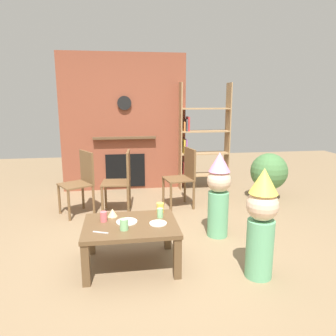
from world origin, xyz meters
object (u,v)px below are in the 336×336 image
at_px(paper_cup_near_right, 160,208).
at_px(paper_cup_far_left, 160,213).
at_px(dining_chair_left, 81,179).
at_px(dining_chair_right, 184,174).
at_px(paper_plate_rear, 158,223).
at_px(paper_plate_front, 127,222).
at_px(dining_chair_middle, 122,178).
at_px(child_with_cone_hat, 261,221).
at_px(child_in_pink, 219,193).
at_px(coffee_table, 131,230).
at_px(potted_plant_tall, 269,172).
at_px(paper_cup_center, 124,224).
at_px(paper_cup_near_left, 104,217).
at_px(bookshelf, 200,141).
at_px(birthday_cake_slice, 112,213).

height_order(paper_cup_near_right, paper_cup_far_left, paper_cup_near_right).
distance_m(dining_chair_left, dining_chair_right, 1.51).
relative_size(paper_cup_near_right, paper_plate_rear, 0.60).
xyz_separation_m(paper_plate_front, dining_chair_middle, (-0.02, 1.53, 0.07)).
bearing_deg(paper_plate_front, child_with_cone_hat, -19.95).
xyz_separation_m(child_in_pink, dining_chair_left, (-1.70, 1.06, -0.03)).
bearing_deg(dining_chair_left, dining_chair_middle, 147.22).
relative_size(paper_cup_near_right, paper_plate_front, 0.49).
height_order(coffee_table, child_with_cone_hat, child_with_cone_hat).
relative_size(paper_cup_near_right, child_in_pink, 0.10).
distance_m(child_in_pink, dining_chair_middle, 1.52).
bearing_deg(paper_plate_rear, paper_plate_front, 163.49).
bearing_deg(potted_plant_tall, paper_plate_rear, -137.73).
bearing_deg(potted_plant_tall, paper_cup_center, -140.56).
height_order(paper_cup_center, child_in_pink, child_in_pink).
xyz_separation_m(coffee_table, paper_cup_near_left, (-0.26, 0.10, 0.12)).
height_order(bookshelf, child_with_cone_hat, bookshelf).
xyz_separation_m(paper_cup_far_left, potted_plant_tall, (1.99, 1.68, -0.03)).
bearing_deg(dining_chair_left, child_in_pink, 118.41).
xyz_separation_m(child_with_cone_hat, child_in_pink, (-0.11, 0.95, -0.01)).
relative_size(bookshelf, child_in_pink, 1.85).
height_order(paper_cup_center, birthday_cake_slice, paper_cup_center).
bearing_deg(paper_plate_rear, paper_cup_center, -163.80).
height_order(dining_chair_middle, potted_plant_tall, dining_chair_middle).
distance_m(paper_cup_near_left, dining_chair_middle, 1.49).
bearing_deg(coffee_table, child_in_pink, 27.51).
bearing_deg(child_in_pink, dining_chair_left, -59.41).
relative_size(paper_cup_near_right, dining_chair_middle, 0.11).
height_order(bookshelf, birthday_cake_slice, bookshelf).
height_order(bookshelf, coffee_table, bookshelf).
distance_m(paper_cup_far_left, child_in_pink, 0.87).
distance_m(child_with_cone_hat, potted_plant_tall, 2.47).
relative_size(paper_plate_front, potted_plant_tall, 0.27).
distance_m(birthday_cake_slice, potted_plant_tall, 2.94).
bearing_deg(paper_cup_far_left, dining_chair_right, 70.06).
relative_size(bookshelf, dining_chair_middle, 2.11).
bearing_deg(paper_cup_center, bookshelf, 62.95).
xyz_separation_m(paper_cup_near_left, dining_chair_left, (-0.37, 1.51, 0.02)).
xyz_separation_m(paper_plate_front, dining_chair_left, (-0.60, 1.57, 0.07)).
distance_m(coffee_table, paper_cup_near_left, 0.30).
relative_size(paper_plate_front, dining_chair_left, 0.23).
height_order(paper_cup_near_left, dining_chair_middle, dining_chair_middle).
distance_m(paper_cup_far_left, dining_chair_middle, 1.50).
bearing_deg(paper_cup_near_left, potted_plant_tall, 33.67).
distance_m(bookshelf, dining_chair_left, 2.29).
bearing_deg(paper_cup_center, dining_chair_right, 62.79).
bearing_deg(paper_plate_rear, paper_cup_near_left, 164.77).
bearing_deg(birthday_cake_slice, potted_plant_tall, 32.48).
bearing_deg(dining_chair_middle, dining_chair_left, 2.07).
bearing_deg(paper_cup_far_left, dining_chair_middle, 103.99).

